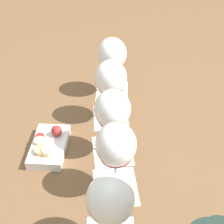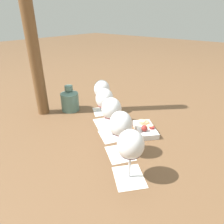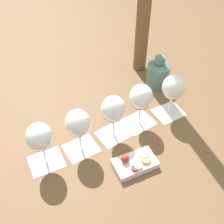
{
  "view_description": "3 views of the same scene",
  "coord_description": "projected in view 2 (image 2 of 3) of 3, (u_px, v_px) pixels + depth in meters",
  "views": [
    {
      "loc": [
        -0.51,
        0.39,
        0.63
      ],
      "look_at": [
        0.01,
        0.0,
        0.12
      ],
      "focal_mm": 55.0,
      "sensor_mm": 36.0,
      "label": 1
    },
    {
      "loc": [
        0.5,
        -0.59,
        0.5
      ],
      "look_at": [
        0.01,
        0.0,
        0.12
      ],
      "focal_mm": 32.0,
      "sensor_mm": 36.0,
      "label": 2
    },
    {
      "loc": [
        0.65,
        0.3,
        0.82
      ],
      "look_at": [
        0.01,
        0.0,
        0.12
      ],
      "focal_mm": 45.0,
      "sensor_mm": 36.0,
      "label": 3
    }
  ],
  "objects": [
    {
      "name": "umbrella_pole",
      "position": [
        28.0,
        17.0,
        0.92
      ],
      "size": [
        0.06,
        0.06,
        0.98
      ],
      "color": "brown",
      "rests_on": "ground_plane"
    },
    {
      "name": "ceramic_vase",
      "position": [
        70.0,
        100.0,
        1.14
      ],
      "size": [
        0.1,
        0.1,
        0.15
      ],
      "color": "#4C7066",
      "rests_on": "ground_plane"
    },
    {
      "name": "snack_dish",
      "position": [
        145.0,
        129.0,
        0.94
      ],
      "size": [
        0.17,
        0.16,
        0.05
      ],
      "color": "silver",
      "rests_on": "ground_plane"
    },
    {
      "name": "wine_glass_1",
      "position": [
        105.0,
        100.0,
        0.97
      ],
      "size": [
        0.09,
        0.09,
        0.18
      ],
      "color": "white",
      "rests_on": "tasting_card_1"
    },
    {
      "name": "wine_glass_0",
      "position": [
        102.0,
        91.0,
        1.09
      ],
      "size": [
        0.09,
        0.09,
        0.18
      ],
      "color": "white",
      "rests_on": "tasting_card_0"
    },
    {
      "name": "tasting_card_2",
      "position": [
        112.0,
        136.0,
        0.92
      ],
      "size": [
        0.15,
        0.14,
        0.0
      ],
      "color": "silver",
      "rests_on": "ground_plane"
    },
    {
      "name": "tasting_card_1",
      "position": [
        105.0,
        123.0,
        1.02
      ],
      "size": [
        0.15,
        0.15,
        0.0
      ],
      "color": "silver",
      "rests_on": "ground_plane"
    },
    {
      "name": "tasting_card_0",
      "position": [
        102.0,
        111.0,
        1.15
      ],
      "size": [
        0.15,
        0.15,
        0.0
      ],
      "color": "silver",
      "rests_on": "ground_plane"
    },
    {
      "name": "wine_glass_4",
      "position": [
        131.0,
        147.0,
        0.63
      ],
      "size": [
        0.09,
        0.09,
        0.18
      ],
      "color": "white",
      "rests_on": "tasting_card_4"
    },
    {
      "name": "tasting_card_3",
      "position": [
        120.0,
        153.0,
        0.8
      ],
      "size": [
        0.15,
        0.15,
        0.0
      ],
      "color": "silver",
      "rests_on": "ground_plane"
    },
    {
      "name": "ground_plane",
      "position": [
        111.0,
        136.0,
        0.92
      ],
      "size": [
        8.0,
        8.0,
        0.0
      ],
      "primitive_type": "plane",
      "color": "brown"
    },
    {
      "name": "wine_glass_3",
      "position": [
        121.0,
        126.0,
        0.75
      ],
      "size": [
        0.09,
        0.09,
        0.18
      ],
      "color": "white",
      "rests_on": "tasting_card_3"
    },
    {
      "name": "wine_glass_2",
      "position": [
        112.0,
        111.0,
        0.86
      ],
      "size": [
        0.09,
        0.09,
        0.18
      ],
      "color": "white",
      "rests_on": "tasting_card_2"
    },
    {
      "name": "tasting_card_4",
      "position": [
        129.0,
        177.0,
        0.69
      ],
      "size": [
        0.15,
        0.15,
        0.0
      ],
      "color": "silver",
      "rests_on": "ground_plane"
    }
  ]
}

